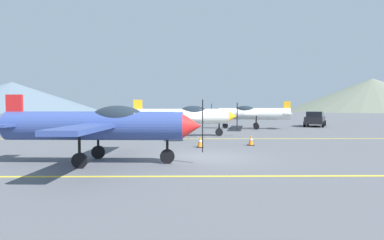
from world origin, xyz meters
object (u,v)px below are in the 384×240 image
airplane_near (102,125)px  traffic_cone_side (200,142)px  airplane_far (251,113)px  traffic_cone_front (251,140)px  car_sedan (315,119)px  airplane_mid (185,116)px

airplane_near → traffic_cone_side: size_ratio=14.96×
airplane_far → traffic_cone_front: (-2.61, -14.12, -1.20)m
car_sedan → airplane_far: bearing=-155.3°
airplane_far → traffic_cone_front: 14.41m
airplane_near → traffic_cone_side: airplane_near is taller
airplane_far → traffic_cone_front: size_ratio=14.99×
airplane_far → traffic_cone_side: airplane_far is taller
traffic_cone_front → airplane_far: bearing=79.5°
airplane_mid → traffic_cone_side: size_ratio=15.01×
airplane_near → car_sedan: airplane_near is taller
airplane_mid → airplane_near: bearing=-104.8°
airplane_mid → car_sedan: bearing=40.4°
airplane_far → car_sedan: size_ratio=1.90×
airplane_far → traffic_cone_side: bearing=-110.1°
airplane_mid → traffic_cone_side: 6.84m
airplane_far → traffic_cone_front: airplane_far is taller
traffic_cone_front → traffic_cone_side: 3.01m
airplane_mid → car_sedan: airplane_mid is taller
airplane_mid → car_sedan: size_ratio=1.90×
airplane_near → traffic_cone_side: (3.93, 5.03, -1.20)m
traffic_cone_front → traffic_cone_side: size_ratio=1.00×
airplane_mid → traffic_cone_side: bearing=-82.9°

